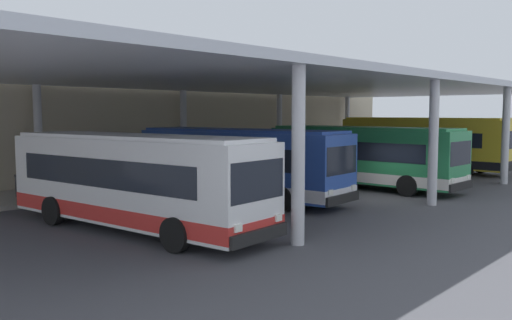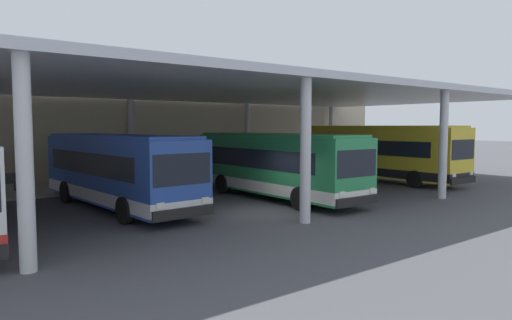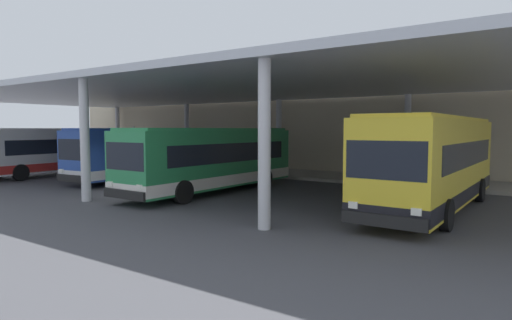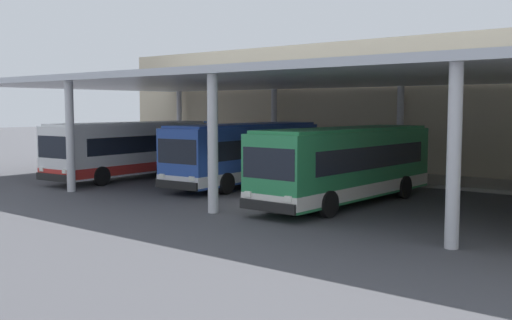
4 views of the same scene
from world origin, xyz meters
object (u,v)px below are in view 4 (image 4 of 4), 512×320
(bus_nearest_bay, at_px, (131,149))
(bus_second_bay, at_px, (246,153))
(trash_bin, at_px, (236,157))
(bench_waiting, at_px, (277,159))
(banner_sign, at_px, (208,137))
(bus_middle_bay, at_px, (346,164))

(bus_nearest_bay, distance_m, bus_second_bay, 7.19)
(bus_second_bay, xyz_separation_m, trash_bin, (-6.72, 7.02, -0.98))
(bus_nearest_bay, distance_m, bench_waiting, 9.75)
(bench_waiting, bearing_deg, banner_sign, -170.56)
(bus_nearest_bay, relative_size, banner_sign, 3.34)
(bus_second_bay, relative_size, trash_bin, 10.89)
(bus_second_bay, xyz_separation_m, banner_sign, (-8.72, 6.34, 0.32))
(trash_bin, bearing_deg, bench_waiting, 3.50)
(bus_second_bay, height_order, banner_sign, banner_sign)
(trash_bin, bearing_deg, bus_second_bay, -46.23)
(bus_middle_bay, xyz_separation_m, trash_bin, (-13.85, 9.03, -0.98))
(banner_sign, bearing_deg, bus_nearest_bay, -77.80)
(bus_second_bay, relative_size, banner_sign, 3.33)
(bus_second_bay, height_order, trash_bin, bus_second_bay)
(bus_second_bay, distance_m, banner_sign, 10.79)
(bus_middle_bay, bearing_deg, bus_nearest_bay, 179.22)
(bus_second_bay, relative_size, bus_middle_bay, 1.01)
(bus_nearest_bay, bearing_deg, banner_sign, 102.20)
(bench_waiting, distance_m, trash_bin, 3.28)
(bus_nearest_bay, distance_m, banner_sign, 8.36)
(bus_second_bay, height_order, bus_middle_bay, same)
(bus_nearest_bay, xyz_separation_m, bench_waiting, (3.51, 9.04, -0.99))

